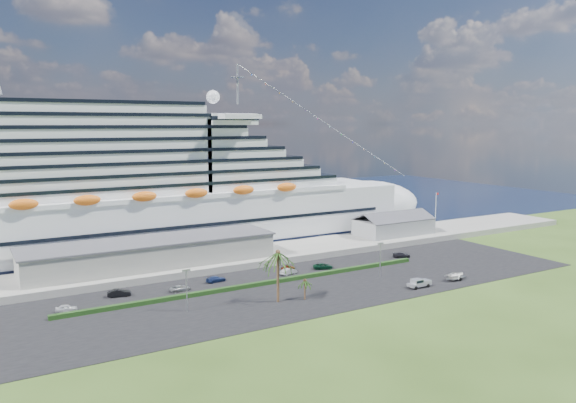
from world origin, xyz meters
TOP-DOWN VIEW (x-y plane):
  - ground at (0.00, 0.00)m, footprint 420.00×420.00m
  - asphalt_lot at (0.00, 11.00)m, footprint 140.00×38.00m
  - wharf at (0.00, 40.00)m, footprint 240.00×20.00m
  - water at (0.00, 130.00)m, footprint 420.00×160.00m
  - cruise_ship at (-21.53, 64.00)m, footprint 191.00×38.00m
  - terminal_building at (-25.00, 40.00)m, footprint 61.00×15.00m
  - port_shed at (52.00, 40.00)m, footprint 24.00×12.31m
  - flagpole at (70.04, 40.00)m, footprint 1.08×0.16m
  - hedge at (-8.00, 16.00)m, footprint 88.00×1.10m
  - lamp_post_left at (-28.00, 8.00)m, footprint 1.60×0.35m
  - lamp_post_right at (20.00, 8.00)m, footprint 1.60×0.35m
  - palm_tall at (-10.00, 4.00)m, footprint 8.82×8.82m
  - palm_short at (-4.50, 2.50)m, footprint 3.53×3.53m
  - parked_car_0 at (-48.20, 19.53)m, footprint 4.24×2.34m
  - parked_car_1 at (-37.05, 24.00)m, footprint 5.06×2.72m
  - parked_car_2 at (-24.68, 21.29)m, footprint 4.57×2.46m
  - parked_car_3 at (-15.15, 23.85)m, footprint 4.93×2.49m
  - parked_car_4 at (4.52, 24.62)m, footprint 3.88×2.03m
  - parked_car_5 at (2.56, 21.00)m, footprint 4.72×2.57m
  - parked_car_6 at (12.58, 21.05)m, footprint 5.42×3.76m
  - parked_car_7 at (37.78, 20.22)m, footprint 5.15×3.76m
  - pickup_truck at (21.89, -3.11)m, footprint 5.62×2.25m
  - boat_trailer at (33.53, -3.08)m, footprint 6.45×4.71m

SIDE VIEW (x-z plane):
  - ground at x=0.00m, z-range 0.00..0.00m
  - water at x=0.00m, z-range 0.00..0.02m
  - asphalt_lot at x=0.00m, z-range 0.00..0.12m
  - hedge at x=-8.00m, z-range 0.12..1.02m
  - parked_car_2 at x=-24.68m, z-range 0.12..1.34m
  - parked_car_4 at x=4.52m, z-range 0.12..1.38m
  - parked_car_0 at x=-48.20m, z-range 0.12..1.48m
  - parked_car_3 at x=-15.15m, z-range 0.12..1.49m
  - parked_car_6 at x=12.58m, z-range 0.12..1.50m
  - parked_car_7 at x=37.78m, z-range 0.12..1.51m
  - parked_car_5 at x=2.56m, z-range 0.12..1.59m
  - wharf at x=0.00m, z-range 0.00..1.80m
  - parked_car_1 at x=-37.05m, z-range 0.12..1.70m
  - pickup_truck at x=21.89m, z-range 0.22..2.20m
  - boat_trailer at x=33.53m, z-range 0.41..2.20m
  - palm_short at x=-4.50m, z-range 1.38..5.95m
  - port_shed at x=52.00m, z-range 0.71..8.08m
  - terminal_building at x=-25.00m, z-range 1.86..8.16m
  - lamp_post_left at x=-28.00m, z-range 1.21..9.48m
  - lamp_post_right at x=20.00m, z-range 1.21..9.48m
  - flagpole at x=70.04m, z-range 2.27..14.27m
  - palm_tall at x=-10.00m, z-range 3.64..14.77m
  - cruise_ship at x=-21.53m, z-range -10.31..43.69m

